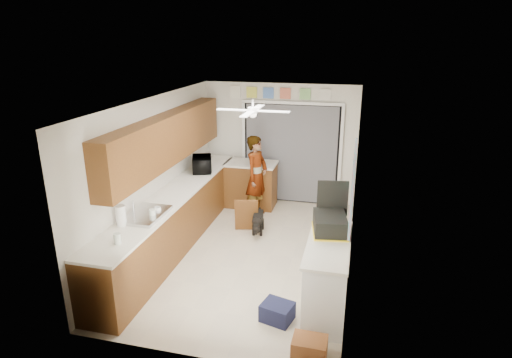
# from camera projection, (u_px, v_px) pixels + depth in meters

# --- Properties ---
(floor) EXTENTS (5.00, 5.00, 0.00)m
(floor) POSITION_uv_depth(u_px,v_px,m) (250.00, 252.00, 7.09)
(floor) COLOR #BFB19A
(floor) RESTS_ON ground
(ceiling) EXTENTS (5.00, 5.00, 0.00)m
(ceiling) POSITION_uv_depth(u_px,v_px,m) (250.00, 101.00, 6.29)
(ceiling) COLOR white
(ceiling) RESTS_ON ground
(wall_back) EXTENTS (3.20, 0.00, 3.20)m
(wall_back) POSITION_uv_depth(u_px,v_px,m) (280.00, 144.00, 8.99)
(wall_back) COLOR silver
(wall_back) RESTS_ON ground
(wall_front) EXTENTS (3.20, 0.00, 3.20)m
(wall_front) POSITION_uv_depth(u_px,v_px,m) (189.00, 257.00, 4.39)
(wall_front) COLOR silver
(wall_front) RESTS_ON ground
(wall_left) EXTENTS (0.00, 5.00, 5.00)m
(wall_left) POSITION_uv_depth(u_px,v_px,m) (156.00, 173.00, 7.05)
(wall_left) COLOR silver
(wall_left) RESTS_ON ground
(wall_right) EXTENTS (0.00, 5.00, 5.00)m
(wall_right) POSITION_uv_depth(u_px,v_px,m) (354.00, 189.00, 6.33)
(wall_right) COLOR silver
(wall_right) RESTS_ON ground
(left_base_cabinets) EXTENTS (0.60, 4.80, 0.90)m
(left_base_cabinets) POSITION_uv_depth(u_px,v_px,m) (176.00, 220.00, 7.24)
(left_base_cabinets) COLOR brown
(left_base_cabinets) RESTS_ON floor
(left_countertop) EXTENTS (0.62, 4.80, 0.04)m
(left_countertop) POSITION_uv_depth(u_px,v_px,m) (175.00, 194.00, 7.08)
(left_countertop) COLOR white
(left_countertop) RESTS_ON left_base_cabinets
(upper_cabinets) EXTENTS (0.32, 4.00, 0.80)m
(upper_cabinets) POSITION_uv_depth(u_px,v_px,m) (168.00, 139.00, 7.02)
(upper_cabinets) COLOR brown
(upper_cabinets) RESTS_ON wall_left
(sink_basin) EXTENTS (0.50, 0.76, 0.06)m
(sink_basin) POSITION_uv_depth(u_px,v_px,m) (146.00, 215.00, 6.15)
(sink_basin) COLOR silver
(sink_basin) RESTS_ON left_countertop
(faucet) EXTENTS (0.03, 0.03, 0.22)m
(faucet) POSITION_uv_depth(u_px,v_px,m) (133.00, 208.00, 6.17)
(faucet) COLOR silver
(faucet) RESTS_ON left_countertop
(peninsula_base) EXTENTS (1.00, 0.60, 0.90)m
(peninsula_base) POSITION_uv_depth(u_px,v_px,m) (251.00, 185.00, 8.90)
(peninsula_base) COLOR brown
(peninsula_base) RESTS_ON floor
(peninsula_top) EXTENTS (1.04, 0.64, 0.04)m
(peninsula_top) POSITION_uv_depth(u_px,v_px,m) (251.00, 164.00, 8.75)
(peninsula_top) COLOR white
(peninsula_top) RESTS_ON peninsula_base
(back_opening_recess) EXTENTS (2.00, 0.06, 2.10)m
(back_opening_recess) POSITION_uv_depth(u_px,v_px,m) (291.00, 154.00, 8.97)
(back_opening_recess) COLOR black
(back_opening_recess) RESTS_ON wall_back
(curtain_panel) EXTENTS (1.90, 0.03, 2.05)m
(curtain_panel) POSITION_uv_depth(u_px,v_px,m) (291.00, 154.00, 8.93)
(curtain_panel) COLOR slate
(curtain_panel) RESTS_ON wall_back
(door_trim_left) EXTENTS (0.06, 0.04, 2.10)m
(door_trim_left) POSITION_uv_depth(u_px,v_px,m) (244.00, 151.00, 9.17)
(door_trim_left) COLOR white
(door_trim_left) RESTS_ON wall_back
(door_trim_right) EXTENTS (0.06, 0.04, 2.10)m
(door_trim_right) POSITION_uv_depth(u_px,v_px,m) (340.00, 157.00, 8.71)
(door_trim_right) COLOR white
(door_trim_right) RESTS_ON wall_back
(door_trim_head) EXTENTS (2.10, 0.04, 0.06)m
(door_trim_head) POSITION_uv_depth(u_px,v_px,m) (292.00, 103.00, 8.60)
(door_trim_head) COLOR white
(door_trim_head) RESTS_ON wall_back
(header_frame_0) EXTENTS (0.22, 0.02, 0.22)m
(header_frame_0) POSITION_uv_depth(u_px,v_px,m) (252.00, 92.00, 8.76)
(header_frame_0) COLOR #D3D747
(header_frame_0) RESTS_ON wall_back
(header_frame_1) EXTENTS (0.22, 0.02, 0.22)m
(header_frame_1) POSITION_uv_depth(u_px,v_px,m) (268.00, 93.00, 8.68)
(header_frame_1) COLOR #4974C4
(header_frame_1) RESTS_ON wall_back
(header_frame_2) EXTENTS (0.22, 0.02, 0.22)m
(header_frame_2) POSITION_uv_depth(u_px,v_px,m) (285.00, 93.00, 8.60)
(header_frame_2) COLOR #C9644B
(header_frame_2) RESTS_ON wall_back
(header_frame_3) EXTENTS (0.22, 0.02, 0.22)m
(header_frame_3) POSITION_uv_depth(u_px,v_px,m) (305.00, 94.00, 8.51)
(header_frame_3) COLOR #7EBA6A
(header_frame_3) RESTS_ON wall_back
(header_frame_4) EXTENTS (0.22, 0.02, 0.22)m
(header_frame_4) POSITION_uv_depth(u_px,v_px,m) (325.00, 95.00, 8.42)
(header_frame_4) COLOR silver
(header_frame_4) RESTS_ON wall_back
(route66_sign) EXTENTS (0.22, 0.02, 0.26)m
(route66_sign) POSITION_uv_depth(u_px,v_px,m) (235.00, 92.00, 8.84)
(route66_sign) COLOR silver
(route66_sign) RESTS_ON wall_back
(right_counter_base) EXTENTS (0.50, 1.40, 0.90)m
(right_counter_base) POSITION_uv_depth(u_px,v_px,m) (328.00, 276.00, 5.53)
(right_counter_base) COLOR white
(right_counter_base) RESTS_ON floor
(right_counter_top) EXTENTS (0.54, 1.44, 0.04)m
(right_counter_top) POSITION_uv_depth(u_px,v_px,m) (329.00, 244.00, 5.39)
(right_counter_top) COLOR white
(right_counter_top) RESTS_ON right_counter_base
(abstract_painting) EXTENTS (0.03, 1.15, 0.95)m
(abstract_painting) POSITION_uv_depth(u_px,v_px,m) (353.00, 186.00, 5.28)
(abstract_painting) COLOR #DA5074
(abstract_painting) RESTS_ON wall_right
(ceiling_fan) EXTENTS (1.14, 1.14, 0.24)m
(ceiling_fan) POSITION_uv_depth(u_px,v_px,m) (253.00, 111.00, 6.53)
(ceiling_fan) COLOR white
(ceiling_fan) RESTS_ON ceiling
(microwave) EXTENTS (0.52, 0.61, 0.29)m
(microwave) POSITION_uv_depth(u_px,v_px,m) (202.00, 164.00, 8.13)
(microwave) COLOR black
(microwave) RESTS_ON left_countertop
(cup) EXTENTS (0.13, 0.13, 0.09)m
(cup) POSITION_uv_depth(u_px,v_px,m) (157.00, 210.00, 6.27)
(cup) COLOR white
(cup) RESTS_ON left_countertop
(jar_a) EXTENTS (0.11, 0.11, 0.13)m
(jar_a) POSITION_uv_depth(u_px,v_px,m) (152.00, 214.00, 6.09)
(jar_a) COLOR silver
(jar_a) RESTS_ON left_countertop
(jar_b) EXTENTS (0.10, 0.10, 0.14)m
(jar_b) POSITION_uv_depth(u_px,v_px,m) (117.00, 239.00, 5.32)
(jar_b) COLOR silver
(jar_b) RESTS_ON left_countertop
(paper_towel_roll) EXTENTS (0.15, 0.15, 0.29)m
(paper_towel_roll) POSITION_uv_depth(u_px,v_px,m) (121.00, 216.00, 5.81)
(paper_towel_roll) COLOR white
(paper_towel_roll) RESTS_ON left_countertop
(suitcase) EXTENTS (0.50, 0.61, 0.24)m
(suitcase) POSITION_uv_depth(u_px,v_px,m) (330.00, 224.00, 5.63)
(suitcase) COLOR black
(suitcase) RESTS_ON right_counter_top
(suitcase_rim) EXTENTS (0.53, 0.64, 0.02)m
(suitcase_rim) POSITION_uv_depth(u_px,v_px,m) (329.00, 231.00, 5.66)
(suitcase_rim) COLOR yellow
(suitcase_rim) RESTS_ON suitcase
(suitcase_lid) EXTENTS (0.42, 0.10, 0.50)m
(suitcase_lid) POSITION_uv_depth(u_px,v_px,m) (332.00, 198.00, 5.81)
(suitcase_lid) COLOR black
(suitcase_lid) RESTS_ON suitcase
(cardboard_box) EXTENTS (0.39, 0.29, 0.24)m
(cardboard_box) POSITION_uv_depth(u_px,v_px,m) (309.00, 348.00, 4.74)
(cardboard_box) COLOR #9C5231
(cardboard_box) RESTS_ON floor
(navy_crate) EXTENTS (0.44, 0.40, 0.23)m
(navy_crate) POSITION_uv_depth(u_px,v_px,m) (277.00, 312.00, 5.37)
(navy_crate) COLOR black
(navy_crate) RESTS_ON floor
(cabinet_door_panel) EXTENTS (0.45, 0.26, 0.63)m
(cabinet_door_panel) POSITION_uv_depth(u_px,v_px,m) (246.00, 215.00, 7.75)
(cabinet_door_panel) COLOR brown
(cabinet_door_panel) RESTS_ON floor
(man) EXTENTS (0.53, 0.67, 1.61)m
(man) POSITION_uv_depth(u_px,v_px,m) (257.00, 176.00, 8.32)
(man) COLOR white
(man) RESTS_ON floor
(dog) EXTENTS (0.30, 0.56, 0.42)m
(dog) POSITION_uv_depth(u_px,v_px,m) (258.00, 222.00, 7.74)
(dog) COLOR black
(dog) RESTS_ON floor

